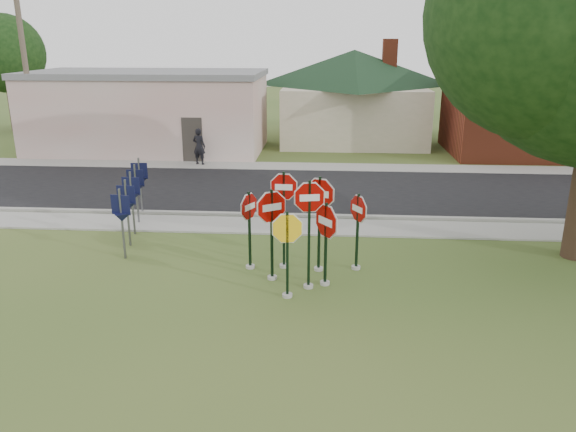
# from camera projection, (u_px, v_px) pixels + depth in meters

# --- Properties ---
(ground) EXTENTS (120.00, 120.00, 0.00)m
(ground) POSITION_uv_depth(u_px,v_px,m) (300.00, 305.00, 12.90)
(ground) COLOR #375620
(ground) RESTS_ON ground
(sidewalk_near) EXTENTS (60.00, 1.60, 0.06)m
(sidewalk_near) POSITION_uv_depth(u_px,v_px,m) (309.00, 227.00, 18.12)
(sidewalk_near) COLOR #999890
(sidewalk_near) RESTS_ON ground
(road) EXTENTS (60.00, 7.00, 0.04)m
(road) POSITION_uv_depth(u_px,v_px,m) (313.00, 191.00, 22.40)
(road) COLOR black
(road) RESTS_ON ground
(sidewalk_far) EXTENTS (60.00, 1.60, 0.06)m
(sidewalk_far) POSITION_uv_depth(u_px,v_px,m) (315.00, 167.00, 26.48)
(sidewalk_far) COLOR #999890
(sidewalk_far) RESTS_ON ground
(curb) EXTENTS (60.00, 0.20, 0.14)m
(curb) POSITION_uv_depth(u_px,v_px,m) (310.00, 216.00, 19.06)
(curb) COLOR #999890
(curb) RESTS_ON ground
(stop_sign_center) EXTENTS (1.00, 0.24, 2.81)m
(stop_sign_center) POSITION_uv_depth(u_px,v_px,m) (309.00, 220.00, 13.25)
(stop_sign_center) COLOR #A29F97
(stop_sign_center) RESTS_ON ground
(stop_sign_yellow) EXTENTS (0.99, 0.24, 2.21)m
(stop_sign_yellow) POSITION_uv_depth(u_px,v_px,m) (287.00, 245.00, 12.89)
(stop_sign_yellow) COLOR #A29F97
(stop_sign_yellow) RESTS_ON ground
(stop_sign_left) EXTENTS (0.94, 0.62, 2.47)m
(stop_sign_left) POSITION_uv_depth(u_px,v_px,m) (272.00, 222.00, 13.81)
(stop_sign_left) COLOR #A29F97
(stop_sign_left) RESTS_ON ground
(stop_sign_right) EXTENTS (0.70, 0.94, 2.23)m
(stop_sign_right) POSITION_uv_depth(u_px,v_px,m) (326.00, 233.00, 13.55)
(stop_sign_right) COLOR #A29F97
(stop_sign_right) RESTS_ON ground
(stop_sign_back_right) EXTENTS (1.02, 0.44, 2.65)m
(stop_sign_back_right) POSITION_uv_depth(u_px,v_px,m) (320.00, 210.00, 14.31)
(stop_sign_back_right) COLOR #A29F97
(stop_sign_back_right) RESTS_ON ground
(stop_sign_back_left) EXTENTS (0.98, 0.24, 2.71)m
(stop_sign_back_left) POSITION_uv_depth(u_px,v_px,m) (284.00, 207.00, 14.50)
(stop_sign_back_left) COLOR #A29F97
(stop_sign_back_left) RESTS_ON ground
(stop_sign_far_right) EXTENTS (0.51, 0.86, 2.16)m
(stop_sign_far_right) POSITION_uv_depth(u_px,v_px,m) (358.00, 223.00, 14.51)
(stop_sign_far_right) COLOR #A29F97
(stop_sign_far_right) RESTS_ON ground
(stop_sign_far_left) EXTENTS (0.44, 0.87, 2.19)m
(stop_sign_far_left) POSITION_uv_depth(u_px,v_px,m) (249.00, 221.00, 14.56)
(stop_sign_far_left) COLOR #A29F97
(stop_sign_far_left) RESTS_ON ground
(route_sign_row) EXTENTS (1.43, 4.63, 2.00)m
(route_sign_row) POSITION_uv_depth(u_px,v_px,m) (132.00, 196.00, 17.17)
(route_sign_row) COLOR #59595E
(route_sign_row) RESTS_ON ground
(building_stucco) EXTENTS (12.20, 6.20, 4.20)m
(building_stucco) POSITION_uv_depth(u_px,v_px,m) (149.00, 110.00, 29.96)
(building_stucco) COLOR silver
(building_stucco) RESTS_ON ground
(building_house) EXTENTS (11.60, 11.60, 6.20)m
(building_house) POSITION_uv_depth(u_px,v_px,m) (354.00, 77.00, 32.57)
(building_house) COLOR beige
(building_house) RESTS_ON ground
(building_brick) EXTENTS (10.20, 6.20, 4.75)m
(building_brick) POSITION_uv_depth(u_px,v_px,m) (550.00, 108.00, 28.95)
(building_brick) COLOR maroon
(building_brick) RESTS_ON ground
(utility_pole_near) EXTENTS (2.20, 0.26, 9.50)m
(utility_pole_near) POSITION_uv_depth(u_px,v_px,m) (24.00, 57.00, 26.78)
(utility_pole_near) COLOR brown
(utility_pole_near) RESTS_ON ground
(bg_tree_left) EXTENTS (4.90, 4.90, 7.35)m
(bg_tree_left) POSITION_uv_depth(u_px,v_px,m) (5.00, 54.00, 35.57)
(bg_tree_left) COLOR black
(bg_tree_left) RESTS_ON ground
(pedestrian) EXTENTS (0.72, 0.57, 1.73)m
(pedestrian) POSITION_uv_depth(u_px,v_px,m) (199.00, 146.00, 26.68)
(pedestrian) COLOR black
(pedestrian) RESTS_ON sidewalk_far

